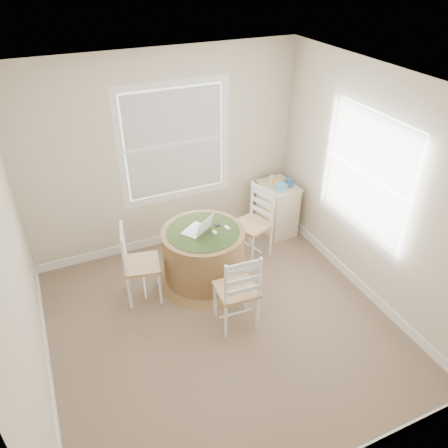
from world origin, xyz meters
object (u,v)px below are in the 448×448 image
chair_left (142,264)px  corner_chest (277,208)px  chair_right (252,224)px  laptop (198,229)px  round_table (204,253)px  chair_near (236,289)px

chair_left → corner_chest: (2.12, 0.59, -0.10)m
chair_right → laptop: 0.88m
chair_left → round_table: bearing=-77.7°
round_table → chair_left: 0.77m
chair_near → laptop: bearing=-79.6°
chair_right → laptop: chair_right is taller
laptop → corner_chest: 1.56m
chair_near → corner_chest: size_ratio=1.26×
chair_left → laptop: (0.71, 0.03, 0.27)m
chair_left → chair_near: bearing=-124.2°
chair_right → chair_left: bearing=-99.7°
round_table → chair_right: bearing=7.7°
chair_near → laptop: size_ratio=2.31×
round_table → chair_right: size_ratio=1.24×
round_table → corner_chest: 1.48m
round_table → laptop: bearing=148.6°
chair_left → chair_near: size_ratio=1.00×
chair_near → laptop: (-0.09, 0.86, 0.27)m
chair_near → round_table: bearing=-83.1°
round_table → corner_chest: corner_chest is taller
chair_left → corner_chest: 2.20m
chair_near → chair_right: size_ratio=1.00×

